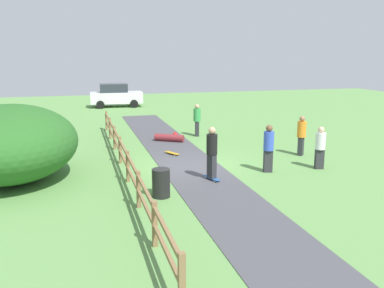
{
  "coord_description": "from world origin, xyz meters",
  "views": [
    {
      "loc": [
        -4.15,
        -15.28,
        4.4
      ],
      "look_at": [
        -0.04,
        -0.37,
        1.0
      ],
      "focal_mm": 38.98,
      "sensor_mm": 36.0,
      "label": 1
    }
  ],
  "objects": [
    {
      "name": "skater_fallen",
      "position": [
        0.24,
        4.91,
        0.2
      ],
      "size": [
        1.46,
        1.42,
        0.36
      ],
      "color": "maroon",
      "rests_on": "asphalt_path"
    },
    {
      "name": "ground_plane",
      "position": [
        0.0,
        0.0,
        0.0
      ],
      "size": [
        60.0,
        60.0,
        0.0
      ],
      "primitive_type": "plane",
      "color": "#60934C"
    },
    {
      "name": "trash_bin",
      "position": [
        -1.8,
        -3.14,
        0.45
      ],
      "size": [
        0.56,
        0.56,
        0.9
      ],
      "primitive_type": "cylinder",
      "color": "black",
      "rests_on": "ground_plane"
    },
    {
      "name": "bystander_orange",
      "position": [
        5.14,
        0.55,
        0.96
      ],
      "size": [
        0.54,
        0.54,
        1.74
      ],
      "color": "#2D2D33",
      "rests_on": "ground_plane"
    },
    {
      "name": "parked_car_white",
      "position": [
        -1.09,
        19.54,
        0.96
      ],
      "size": [
        4.24,
        2.08,
        1.92
      ],
      "color": "silver",
      "rests_on": "ground_plane"
    },
    {
      "name": "skater_riding",
      "position": [
        0.25,
        -1.91,
        1.08
      ],
      "size": [
        0.48,
        0.82,
        1.89
      ],
      "color": "#265999",
      "rests_on": "asphalt_path"
    },
    {
      "name": "bush_large",
      "position": [
        -6.56,
        0.05,
        1.33
      ],
      "size": [
        4.72,
        5.67,
        2.66
      ],
      "primitive_type": "ellipsoid",
      "color": "#286023",
      "rests_on": "ground_plane"
    },
    {
      "name": "bystander_blue",
      "position": [
        2.61,
        -1.48,
        1.0
      ],
      "size": [
        0.44,
        0.44,
        1.8
      ],
      "color": "#2D2D33",
      "rests_on": "ground_plane"
    },
    {
      "name": "bystander_white",
      "position": [
        4.72,
        -1.59,
        0.91
      ],
      "size": [
        0.45,
        0.45,
        1.66
      ],
      "color": "#2D2D33",
      "rests_on": "ground_plane"
    },
    {
      "name": "wooden_fence",
      "position": [
        -2.6,
        0.0,
        0.67
      ],
      "size": [
        0.12,
        18.12,
        1.1
      ],
      "color": "olive",
      "rests_on": "ground_plane"
    },
    {
      "name": "skateboard_loose",
      "position": [
        -0.29,
        2.09,
        0.09
      ],
      "size": [
        0.55,
        0.8,
        0.08
      ],
      "color": "#BF8C19",
      "rests_on": "asphalt_path"
    },
    {
      "name": "asphalt_path",
      "position": [
        0.0,
        0.0,
        0.01
      ],
      "size": [
        2.4,
        28.0,
        0.02
      ],
      "primitive_type": "cube",
      "color": "#47474C",
      "rests_on": "ground_plane"
    },
    {
      "name": "bystander_green",
      "position": [
        1.96,
        5.87,
        0.95
      ],
      "size": [
        0.49,
        0.49,
        1.73
      ],
      "color": "#2D2D33",
      "rests_on": "ground_plane"
    }
  ]
}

